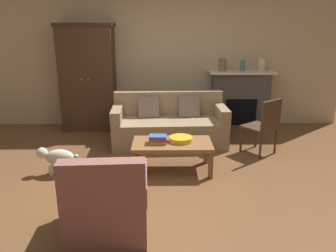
# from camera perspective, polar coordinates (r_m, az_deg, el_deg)

# --- Properties ---
(ground_plane) EXTENTS (9.60, 9.60, 0.00)m
(ground_plane) POSITION_cam_1_polar(r_m,az_deg,el_deg) (4.68, -1.25, -8.42)
(ground_plane) COLOR brown
(back_wall) EXTENTS (7.20, 0.10, 2.80)m
(back_wall) POSITION_cam_1_polar(r_m,az_deg,el_deg) (6.80, -1.12, 11.91)
(back_wall) COLOR beige
(back_wall) RESTS_ON ground
(fireplace) EXTENTS (1.26, 0.48, 1.12)m
(fireplace) POSITION_cam_1_polar(r_m,az_deg,el_deg) (6.84, 12.04, 4.52)
(fireplace) COLOR #4C4947
(fireplace) RESTS_ON ground
(armoire) EXTENTS (1.06, 0.57, 2.01)m
(armoire) POSITION_cam_1_polar(r_m,az_deg,el_deg) (6.68, -13.34, 7.97)
(armoire) COLOR #472D1E
(armoire) RESTS_ON ground
(couch) EXTENTS (1.95, 0.93, 0.86)m
(couch) POSITION_cam_1_polar(r_m,az_deg,el_deg) (5.81, 0.23, 0.11)
(couch) COLOR #937A5B
(couch) RESTS_ON ground
(coffee_table) EXTENTS (1.10, 0.60, 0.42)m
(coffee_table) POSITION_cam_1_polar(r_m,az_deg,el_deg) (4.71, 0.71, -3.39)
(coffee_table) COLOR olive
(coffee_table) RESTS_ON ground
(fruit_bowl) EXTENTS (0.33, 0.33, 0.07)m
(fruit_bowl) POSITION_cam_1_polar(r_m,az_deg,el_deg) (4.72, 2.19, -2.23)
(fruit_bowl) COLOR gold
(fruit_bowl) RESTS_ON coffee_table
(book_stack) EXTENTS (0.26, 0.19, 0.11)m
(book_stack) POSITION_cam_1_polar(r_m,az_deg,el_deg) (4.64, -1.68, -2.25)
(book_stack) COLOR gold
(book_stack) RESTS_ON coffee_table
(mantel_vase_bronze) EXTENTS (0.15, 0.15, 0.24)m
(mantel_vase_bronze) POSITION_cam_1_polar(r_m,az_deg,el_deg) (6.64, 9.19, 10.17)
(mantel_vase_bronze) COLOR olive
(mantel_vase_bronze) RESTS_ON fireplace
(mantel_vase_jade) EXTENTS (0.09, 0.09, 0.21)m
(mantel_vase_jade) POSITION_cam_1_polar(r_m,az_deg,el_deg) (6.72, 12.42, 9.94)
(mantel_vase_jade) COLOR slate
(mantel_vase_jade) RESTS_ON fireplace
(mantel_vase_cream) EXTENTS (0.13, 0.13, 0.24)m
(mantel_vase_cream) POSITION_cam_1_polar(r_m,az_deg,el_deg) (6.81, 15.60, 9.94)
(mantel_vase_cream) COLOR beige
(mantel_vase_cream) RESTS_ON fireplace
(armchair_near_left) EXTENTS (0.82, 0.81, 0.88)m
(armchair_near_left) POSITION_cam_1_polar(r_m,az_deg,el_deg) (3.43, -10.19, -12.88)
(armchair_near_left) COLOR #935B56
(armchair_near_left) RESTS_ON ground
(side_chair_wooden) EXTENTS (0.62, 0.62, 0.90)m
(side_chair_wooden) POSITION_cam_1_polar(r_m,az_deg,el_deg) (5.45, 15.97, 0.41)
(side_chair_wooden) COLOR #472D1E
(side_chair_wooden) RESTS_ON ground
(dog) EXTENTS (0.57, 0.22, 0.39)m
(dog) POSITION_cam_1_polar(r_m,az_deg,el_deg) (4.87, -18.18, -5.09)
(dog) COLOR beige
(dog) RESTS_ON ground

